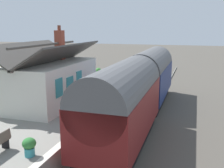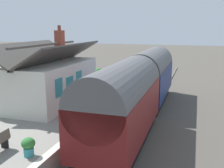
{
  "view_description": "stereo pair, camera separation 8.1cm",
  "coord_description": "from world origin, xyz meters",
  "px_view_note": "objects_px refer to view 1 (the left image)",
  "views": [
    {
      "loc": [
        -15.55,
        -4.36,
        6.05
      ],
      "look_at": [
        3.0,
        1.5,
        1.9
      ],
      "focal_mm": 42.76,
      "sensor_mm": 36.0,
      "label": 1
    },
    {
      "loc": [
        -15.52,
        -4.44,
        6.05
      ],
      "look_at": [
        3.0,
        1.5,
        1.9
      ],
      "focal_mm": 42.76,
      "sensor_mm": 36.0,
      "label": 2
    }
  ],
  "objects_px": {
    "train": "(139,86)",
    "planter_bench_left": "(29,146)",
    "planter_edge_near": "(98,71)",
    "bench_near_building": "(117,75)",
    "station_building": "(49,81)",
    "planter_bench_right": "(130,79)"
  },
  "relations": [
    {
      "from": "planter_bench_right",
      "to": "planter_edge_near",
      "type": "bearing_deg",
      "value": 59.5
    },
    {
      "from": "bench_near_building",
      "to": "planter_edge_near",
      "type": "relative_size",
      "value": 1.72
    },
    {
      "from": "train",
      "to": "planter_bench_left",
      "type": "height_order",
      "value": "train"
    },
    {
      "from": "bench_near_building",
      "to": "planter_edge_near",
      "type": "bearing_deg",
      "value": 57.83
    },
    {
      "from": "station_building",
      "to": "bench_near_building",
      "type": "xyz_separation_m",
      "value": [
        9.52,
        -2.06,
        -1.05
      ]
    },
    {
      "from": "planter_edge_near",
      "to": "train",
      "type": "bearing_deg",
      "value": -146.44
    },
    {
      "from": "planter_edge_near",
      "to": "planter_bench_left",
      "type": "height_order",
      "value": "planter_edge_near"
    },
    {
      "from": "station_building",
      "to": "planter_bench_right",
      "type": "distance_m",
      "value": 9.5
    },
    {
      "from": "planter_edge_near",
      "to": "planter_bench_right",
      "type": "distance_m",
      "value": 4.79
    },
    {
      "from": "station_building",
      "to": "planter_bench_left",
      "type": "distance_m",
      "value": 8.11
    },
    {
      "from": "bench_near_building",
      "to": "planter_bench_right",
      "type": "xyz_separation_m",
      "value": [
        -0.82,
        -1.56,
        -0.2
      ]
    },
    {
      "from": "station_building",
      "to": "bench_near_building",
      "type": "height_order",
      "value": "station_building"
    },
    {
      "from": "train",
      "to": "planter_bench_right",
      "type": "bearing_deg",
      "value": 18.33
    },
    {
      "from": "bench_near_building",
      "to": "planter_edge_near",
      "type": "xyz_separation_m",
      "value": [
        1.61,
        2.56,
        -0.03
      ]
    },
    {
      "from": "train",
      "to": "bench_near_building",
      "type": "relative_size",
      "value": 11.93
    },
    {
      "from": "train",
      "to": "bench_near_building",
      "type": "distance_m",
      "value": 9.35
    },
    {
      "from": "station_building",
      "to": "planter_edge_near",
      "type": "xyz_separation_m",
      "value": [
        11.13,
        0.5,
        -1.08
      ]
    },
    {
      "from": "planter_bench_right",
      "to": "station_building",
      "type": "bearing_deg",
      "value": 157.39
    },
    {
      "from": "station_building",
      "to": "bench_near_building",
      "type": "distance_m",
      "value": 9.79
    },
    {
      "from": "bench_near_building",
      "to": "planter_bench_left",
      "type": "bearing_deg",
      "value": -175.54
    },
    {
      "from": "bench_near_building",
      "to": "planter_bench_right",
      "type": "height_order",
      "value": "bench_near_building"
    },
    {
      "from": "station_building",
      "to": "planter_bench_left",
      "type": "relative_size",
      "value": 10.08
    }
  ]
}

